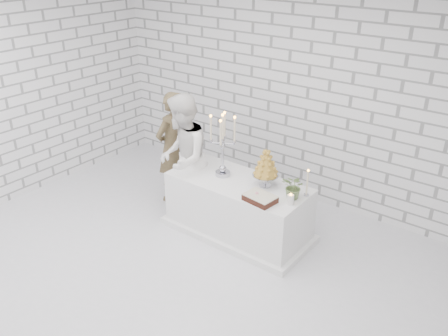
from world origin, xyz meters
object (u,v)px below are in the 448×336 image
at_px(cake_table, 238,207).
at_px(croquembouche, 266,168).
at_px(bride, 183,158).
at_px(groom, 173,147).
at_px(candelabra, 223,145).

xyz_separation_m(cake_table, croquembouche, (0.34, 0.09, 0.63)).
height_order(bride, croquembouche, bride).
bearing_deg(cake_table, groom, 172.01).
bearing_deg(groom, cake_table, 84.78).
relative_size(groom, candelabra, 1.96).
distance_m(groom, candelabra, 1.09).
bearing_deg(croquembouche, groom, 176.94).
distance_m(cake_table, bride, 0.98).
height_order(cake_table, bride, bride).
height_order(candelabra, croquembouche, candelabra).
distance_m(candelabra, croquembouche, 0.62).
relative_size(bride, candelabra, 2.09).
xyz_separation_m(bride, croquembouche, (1.18, 0.19, 0.13)).
xyz_separation_m(groom, candelabra, (1.01, -0.17, 0.35)).
bearing_deg(groom, bride, 60.49).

